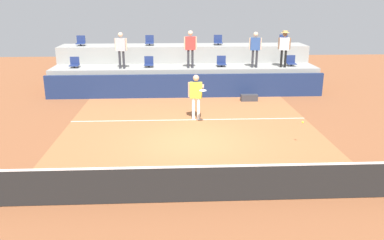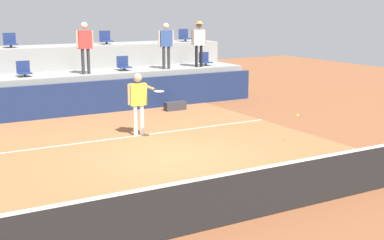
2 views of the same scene
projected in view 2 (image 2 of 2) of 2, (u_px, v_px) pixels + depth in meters
ground_plane at (171, 158)px, 12.50m from camera, size 40.00×40.00×0.00m
court_inner_paint at (153, 148)px, 13.35m from camera, size 9.00×10.00×0.01m
court_service_line at (131, 136)px, 14.54m from camera, size 9.00×0.06×0.00m
tennis_net at (278, 187)px, 9.00m from camera, size 10.48×0.08×1.07m
sponsor_backboard at (88, 98)px, 17.48m from camera, size 13.00×0.16×1.10m
seating_tier_lower at (76, 91)px, 18.57m from camera, size 13.00×1.80×1.25m
seating_tier_upper at (61, 73)px, 20.01m from camera, size 13.00×1.80×2.10m
stadium_chair_lower_left at (24, 70)px, 17.48m from camera, size 0.44×0.40×0.52m
stadium_chair_lower_right at (123, 64)px, 19.21m from camera, size 0.44×0.40×0.52m
stadium_chair_lower_far_right at (205, 60)px, 20.90m from camera, size 0.44×0.40×0.52m
stadium_chair_upper_left at (10, 41)px, 18.82m from camera, size 0.44×0.40×0.52m
stadium_chair_upper_right at (106, 39)px, 20.57m from camera, size 0.44×0.40×0.52m
stadium_chair_upper_far_right at (184, 36)px, 22.28m from camera, size 0.44×0.40×0.52m
tennis_player at (139, 98)px, 14.46m from camera, size 0.63×1.24×1.74m
spectator_leaning_on_rail at (85, 43)px, 17.95m from camera, size 0.62×0.24×1.78m
spectator_in_grey at (166, 41)px, 19.47m from camera, size 0.60×0.26×1.70m
spectator_with_hat at (199, 39)px, 20.15m from camera, size 0.59×0.49×1.75m
tennis_ball at (297, 115)px, 13.58m from camera, size 0.07×0.07×0.07m
equipment_bag at (175, 106)px, 18.26m from camera, size 0.76×0.28×0.30m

